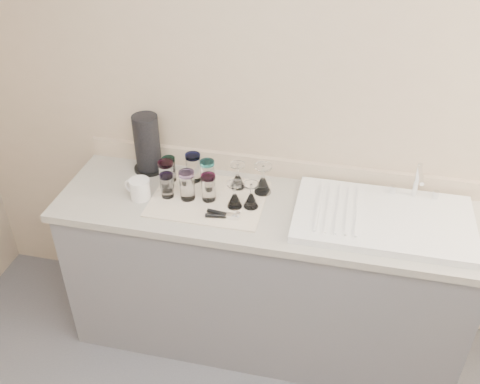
% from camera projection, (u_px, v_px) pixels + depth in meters
% --- Properties ---
extents(room_envelope, '(3.54, 3.50, 2.52)m').
position_uv_depth(room_envelope, '(182.00, 275.00, 1.25)').
color(room_envelope, '#535358').
rests_on(room_envelope, ground).
extents(counter_unit, '(2.06, 0.62, 0.90)m').
position_uv_depth(counter_unit, '(264.00, 274.00, 2.84)').
color(counter_unit, slate).
rests_on(counter_unit, ground).
extents(sink_unit, '(0.82, 0.50, 0.22)m').
position_uv_depth(sink_unit, '(384.00, 218.00, 2.48)').
color(sink_unit, white).
rests_on(sink_unit, counter_unit).
extents(dish_towel, '(0.55, 0.42, 0.01)m').
position_uv_depth(dish_towel, '(209.00, 199.00, 2.63)').
color(dish_towel, white).
rests_on(dish_towel, counter_unit).
extents(tumbler_teal, '(0.07, 0.07, 0.13)m').
position_uv_depth(tumbler_teal, '(169.00, 169.00, 2.72)').
color(tumbler_teal, white).
rests_on(tumbler_teal, dish_towel).
extents(tumbler_cyan, '(0.08, 0.08, 0.15)m').
position_uv_depth(tumbler_cyan, '(193.00, 167.00, 2.72)').
color(tumbler_cyan, white).
rests_on(tumbler_cyan, dish_towel).
extents(tumbler_purple, '(0.07, 0.07, 0.15)m').
position_uv_depth(tumbler_purple, '(207.00, 174.00, 2.67)').
color(tumbler_purple, white).
rests_on(tumbler_purple, dish_towel).
extents(tumbler_magenta, '(0.06, 0.06, 0.13)m').
position_uv_depth(tumbler_magenta, '(167.00, 185.00, 2.61)').
color(tumbler_magenta, white).
rests_on(tumbler_magenta, dish_towel).
extents(tumbler_blue, '(0.08, 0.08, 0.15)m').
position_uv_depth(tumbler_blue, '(187.00, 185.00, 2.58)').
color(tumbler_blue, white).
rests_on(tumbler_blue, dish_towel).
extents(tumbler_lavender, '(0.07, 0.07, 0.14)m').
position_uv_depth(tumbler_lavender, '(209.00, 187.00, 2.58)').
color(tumbler_lavender, white).
rests_on(tumbler_lavender, dish_towel).
extents(tumbler_extra, '(0.08, 0.08, 0.15)m').
position_uv_depth(tumbler_extra, '(166.00, 175.00, 2.66)').
color(tumbler_extra, white).
rests_on(tumbler_extra, dish_towel).
extents(goblet_back_left, '(0.08, 0.08, 0.13)m').
position_uv_depth(goblet_back_left, '(238.00, 179.00, 2.68)').
color(goblet_back_left, white).
rests_on(goblet_back_left, dish_towel).
extents(goblet_back_right, '(0.09, 0.09, 0.15)m').
position_uv_depth(goblet_back_right, '(263.00, 183.00, 2.64)').
color(goblet_back_right, white).
rests_on(goblet_back_right, dish_towel).
extents(goblet_front_left, '(0.07, 0.07, 0.13)m').
position_uv_depth(goblet_front_left, '(235.00, 199.00, 2.55)').
color(goblet_front_left, white).
rests_on(goblet_front_left, dish_towel).
extents(goblet_front_right, '(0.07, 0.07, 0.13)m').
position_uv_depth(goblet_front_right, '(251.00, 199.00, 2.55)').
color(goblet_front_right, white).
rests_on(goblet_front_right, dish_towel).
extents(can_opener, '(0.16, 0.06, 0.02)m').
position_uv_depth(can_opener, '(223.00, 215.00, 2.50)').
color(can_opener, silver).
rests_on(can_opener, dish_towel).
extents(white_mug, '(0.15, 0.12, 0.10)m').
position_uv_depth(white_mug, '(139.00, 189.00, 2.62)').
color(white_mug, silver).
rests_on(white_mug, counter_unit).
extents(paper_towel_roll, '(0.17, 0.17, 0.31)m').
position_uv_depth(paper_towel_roll, '(147.00, 144.00, 2.78)').
color(paper_towel_roll, black).
rests_on(paper_towel_roll, counter_unit).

